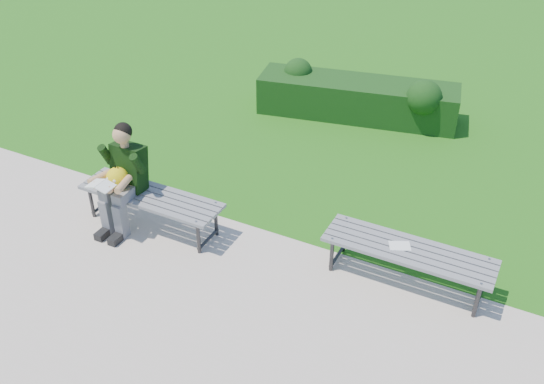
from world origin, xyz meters
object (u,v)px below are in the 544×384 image
at_px(hedge, 359,97).
at_px(bench_left, 151,198).
at_px(seated_boy, 122,175).
at_px(bench_right, 408,253).
at_px(paper_sheet, 400,246).

relative_size(hedge, bench_left, 1.81).
height_order(hedge, bench_left, hedge).
relative_size(hedge, seated_boy, 2.48).
xyz_separation_m(hedge, bench_left, (-1.17, -3.99, 0.08)).
bearing_deg(bench_right, paper_sheet, 180.00).
bearing_deg(seated_boy, paper_sheet, 8.86).
bearing_deg(bench_right, bench_left, -172.37).
relative_size(bench_left, paper_sheet, 6.74).
bearing_deg(hedge, bench_right, -62.57).
bearing_deg(hedge, bench_left, -106.31).
height_order(hedge, bench_right, hedge).
relative_size(hedge, paper_sheet, 12.23).
relative_size(seated_boy, paper_sheet, 4.93).
distance_m(bench_left, seated_boy, 0.43).
bearing_deg(paper_sheet, hedge, 116.16).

